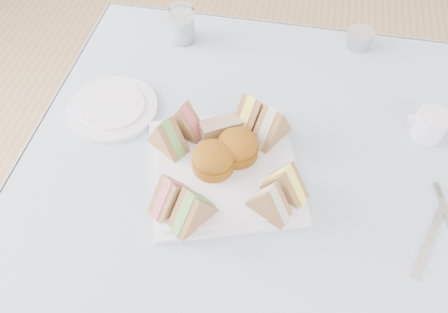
% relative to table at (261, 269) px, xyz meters
% --- Properties ---
extents(table, '(0.90, 0.90, 0.74)m').
position_rel_table_xyz_m(table, '(0.00, 0.00, 0.00)').
color(table, brown).
rests_on(table, floor).
extents(tablecloth, '(1.02, 1.02, 0.01)m').
position_rel_table_xyz_m(tablecloth, '(0.00, 0.00, 0.37)').
color(tablecloth, '#B0BCD2').
rests_on(tablecloth, table).
extents(serving_plate, '(0.36, 0.36, 0.01)m').
position_rel_table_xyz_m(serving_plate, '(-0.10, 0.01, 0.38)').
color(serving_plate, white).
rests_on(serving_plate, tablecloth).
extents(sandwich_fl_a, '(0.08, 0.10, 0.08)m').
position_rel_table_xyz_m(sandwich_fl_a, '(-0.18, -0.08, 0.43)').
color(sandwich_fl_a, olive).
rests_on(sandwich_fl_a, serving_plate).
extents(sandwich_fl_b, '(0.09, 0.10, 0.08)m').
position_rel_table_xyz_m(sandwich_fl_b, '(-0.13, -0.11, 0.43)').
color(sandwich_fl_b, olive).
rests_on(sandwich_fl_b, serving_plate).
extents(sandwich_fr_a, '(0.10, 0.07, 0.08)m').
position_rel_table_xyz_m(sandwich_fr_a, '(0.02, -0.02, 0.43)').
color(sandwich_fr_a, olive).
rests_on(sandwich_fr_a, serving_plate).
extents(sandwich_fr_b, '(0.09, 0.07, 0.07)m').
position_rel_table_xyz_m(sandwich_fr_b, '(-0.00, -0.06, 0.43)').
color(sandwich_fr_b, olive).
rests_on(sandwich_fr_b, serving_plate).
extents(sandwich_bl_a, '(0.10, 0.08, 0.08)m').
position_rel_table_xyz_m(sandwich_bl_a, '(-0.22, 0.05, 0.43)').
color(sandwich_bl_a, olive).
rests_on(sandwich_bl_a, serving_plate).
extents(sandwich_bl_b, '(0.10, 0.07, 0.08)m').
position_rel_table_xyz_m(sandwich_bl_b, '(-0.20, 0.09, 0.43)').
color(sandwich_bl_b, olive).
rests_on(sandwich_bl_b, serving_plate).
extents(sandwich_br_a, '(0.08, 0.10, 0.08)m').
position_rel_table_xyz_m(sandwich_br_a, '(-0.02, 0.11, 0.43)').
color(sandwich_br_a, olive).
rests_on(sandwich_br_a, serving_plate).
extents(sandwich_br_b, '(0.08, 0.11, 0.09)m').
position_rel_table_xyz_m(sandwich_br_b, '(-0.07, 0.13, 0.43)').
color(sandwich_br_b, olive).
rests_on(sandwich_br_b, serving_plate).
extents(scone_left, '(0.10, 0.10, 0.06)m').
position_rel_table_xyz_m(scone_left, '(-0.12, 0.01, 0.42)').
color(scone_left, brown).
rests_on(scone_left, serving_plate).
extents(scone_right, '(0.11, 0.11, 0.05)m').
position_rel_table_xyz_m(scone_right, '(-0.08, 0.05, 0.42)').
color(scone_right, brown).
rests_on(scone_right, serving_plate).
extents(pastry_slice, '(0.09, 0.07, 0.04)m').
position_rel_table_xyz_m(pastry_slice, '(-0.12, 0.10, 0.41)').
color(pastry_slice, tan).
rests_on(pastry_slice, serving_plate).
extents(side_plate, '(0.21, 0.21, 0.01)m').
position_rel_table_xyz_m(side_plate, '(-0.37, 0.13, 0.38)').
color(side_plate, white).
rests_on(side_plate, tablecloth).
extents(water_glass, '(0.08, 0.08, 0.09)m').
position_rel_table_xyz_m(water_glass, '(-0.28, 0.40, 0.42)').
color(water_glass, white).
rests_on(water_glass, tablecloth).
extents(tea_strainer, '(0.08, 0.08, 0.04)m').
position_rel_table_xyz_m(tea_strainer, '(0.15, 0.46, 0.39)').
color(tea_strainer, '#B2B2B2').
rests_on(tea_strainer, tablecloth).
extents(knife, '(0.08, 0.17, 0.00)m').
position_rel_table_xyz_m(knife, '(0.29, -0.06, 0.38)').
color(knife, '#B2B2B2').
rests_on(knife, tablecloth).
extents(creamer_jug, '(0.07, 0.07, 0.06)m').
position_rel_table_xyz_m(creamer_jug, '(0.30, 0.19, 0.41)').
color(creamer_jug, white).
rests_on(creamer_jug, tablecloth).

